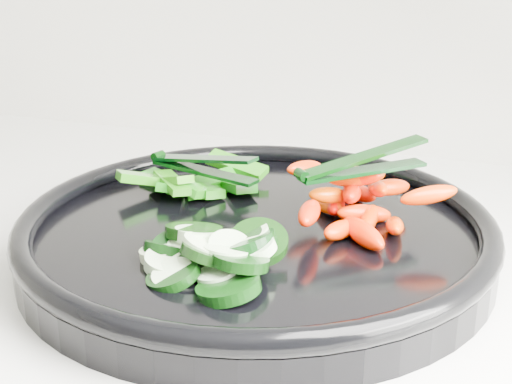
% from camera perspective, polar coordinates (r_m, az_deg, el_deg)
% --- Properties ---
extents(veggie_tray, '(0.49, 0.49, 0.04)m').
position_cam_1_polar(veggie_tray, '(0.57, -0.00, -3.30)').
color(veggie_tray, black).
rests_on(veggie_tray, counter).
extents(cucumber_pile, '(0.12, 0.11, 0.04)m').
position_cam_1_polar(cucumber_pile, '(0.50, -4.13, -4.85)').
color(cucumber_pile, black).
rests_on(cucumber_pile, veggie_tray).
extents(carrot_pile, '(0.14, 0.14, 0.05)m').
position_cam_1_polar(carrot_pile, '(0.57, 8.02, -0.79)').
color(carrot_pile, '#F14100').
rests_on(carrot_pile, veggie_tray).
extents(pepper_pile, '(0.12, 0.11, 0.04)m').
position_cam_1_polar(pepper_pile, '(0.64, -5.10, 0.71)').
color(pepper_pile, '#186E0A').
rests_on(pepper_pile, veggie_tray).
extents(tong_carrot, '(0.09, 0.09, 0.02)m').
position_cam_1_polar(tong_carrot, '(0.56, 8.30, 2.19)').
color(tong_carrot, black).
rests_on(tong_carrot, carrot_pile).
extents(tong_pepper, '(0.11, 0.05, 0.02)m').
position_cam_1_polar(tong_pepper, '(0.64, -4.46, 2.22)').
color(tong_pepper, black).
rests_on(tong_pepper, pepper_pile).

